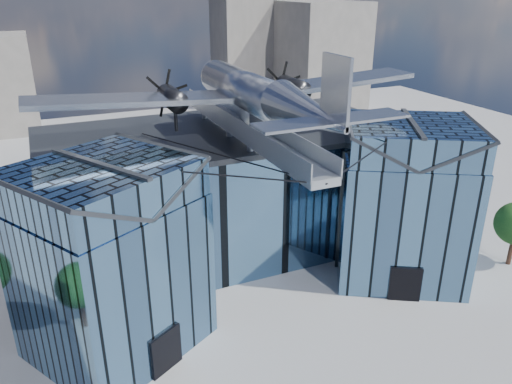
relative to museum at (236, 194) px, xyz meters
name	(u,v)px	position (x,y,z in m)	size (l,w,h in m)	color
ground_plane	(267,294)	(0.00, -5.82, -5.54)	(120.00, 120.00, 0.00)	gray
museum	(236,194)	(0.00, 0.00, 0.00)	(32.88, 24.50, 17.60)	#466C90
bg_towers	(135,60)	(1.45, 44.67, 4.47)	(77.00, 24.50, 26.00)	slate
tree_side_e	(431,161)	(24.20, 5.06, -2.23)	(3.56, 3.56, 4.89)	#382116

